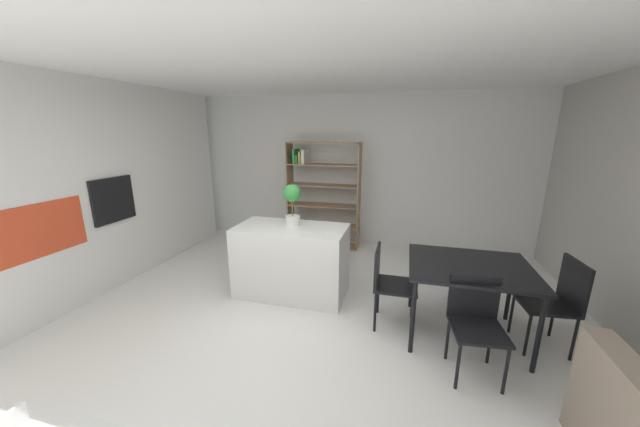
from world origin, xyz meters
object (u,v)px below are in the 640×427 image
at_px(built_in_oven, 113,200).
at_px(kitchen_island, 292,261).
at_px(potted_plant_on_island, 292,200).
at_px(dining_chair_near, 476,317).
at_px(open_bookshelf, 321,191).
at_px(dining_table, 469,272).
at_px(dining_chair_window_side, 558,297).
at_px(dining_chair_island_side, 387,279).

relative_size(built_in_oven, kitchen_island, 0.44).
distance_m(built_in_oven, potted_plant_on_island, 2.39).
xyz_separation_m(potted_plant_on_island, dining_chair_near, (2.04, -1.00, -0.71)).
height_order(kitchen_island, potted_plant_on_island, potted_plant_on_island).
bearing_deg(dining_chair_near, open_bookshelf, 120.89).
bearing_deg(dining_table, potted_plant_on_island, 166.62).
relative_size(kitchen_island, dining_chair_window_side, 1.52).
bearing_deg(built_in_oven, kitchen_island, 8.29).
xyz_separation_m(built_in_oven, dining_chair_near, (4.38, -0.55, -0.68)).
bearing_deg(built_in_oven, dining_chair_island_side, -0.59).
xyz_separation_m(kitchen_island, dining_chair_island_side, (1.24, -0.38, 0.08)).
bearing_deg(dining_chair_island_side, dining_chair_window_side, -90.05).
distance_m(kitchen_island, dining_chair_window_side, 2.87).
relative_size(potted_plant_on_island, dining_chair_near, 0.61).
distance_m(open_bookshelf, dining_chair_island_side, 2.69).
bearing_deg(potted_plant_on_island, dining_chair_near, -26.25).
xyz_separation_m(dining_table, dining_chair_near, (-0.01, -0.52, -0.20)).
height_order(built_in_oven, potted_plant_on_island, built_in_oven).
bearing_deg(dining_chair_island_side, potted_plant_on_island, 68.21).
bearing_deg(built_in_oven, dining_table, -0.47).
relative_size(open_bookshelf, dining_chair_window_side, 2.06).
bearing_deg(dining_table, dining_chair_near, -91.14).
distance_m(built_in_oven, dining_chair_island_side, 3.66).
bearing_deg(dining_chair_near, dining_table, 82.38).
height_order(open_bookshelf, dining_chair_window_side, open_bookshelf).
relative_size(kitchen_island, potted_plant_on_island, 2.67).
xyz_separation_m(potted_plant_on_island, dining_table, (2.05, -0.49, -0.51)).
bearing_deg(kitchen_island, built_in_oven, -171.71).
xyz_separation_m(kitchen_island, dining_chair_near, (2.03, -0.90, 0.06)).
relative_size(kitchen_island, dining_table, 1.19).
xyz_separation_m(kitchen_island, potted_plant_on_island, (-0.01, 0.11, 0.77)).
xyz_separation_m(potted_plant_on_island, dining_chair_window_side, (2.86, -0.48, -0.68)).
xyz_separation_m(built_in_oven, potted_plant_on_island, (2.35, 0.45, 0.03)).
bearing_deg(open_bookshelf, kitchen_island, -86.76).
relative_size(built_in_oven, potted_plant_on_island, 1.18).
bearing_deg(dining_chair_window_side, dining_chair_near, -62.98).
xyz_separation_m(potted_plant_on_island, open_bookshelf, (-0.09, 1.79, -0.21)).
distance_m(kitchen_island, dining_table, 2.09).
bearing_deg(dining_table, kitchen_island, 169.44).
xyz_separation_m(built_in_oven, dining_chair_window_side, (5.20, -0.03, -0.66)).
height_order(dining_chair_island_side, dining_chair_near, dining_chair_island_side).
distance_m(potted_plant_on_island, dining_chair_window_side, 2.97).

